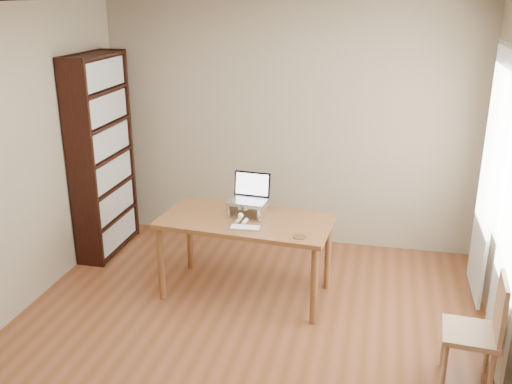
% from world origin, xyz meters
% --- Properties ---
extents(room, '(4.04, 4.54, 2.64)m').
position_xyz_m(room, '(0.03, 0.01, 1.30)').
color(room, brown).
rests_on(room, ground).
extents(bookshelf, '(0.30, 0.90, 2.10)m').
position_xyz_m(bookshelf, '(-1.83, 1.55, 1.05)').
color(bookshelf, black).
rests_on(bookshelf, ground).
extents(curtains, '(0.03, 1.90, 2.25)m').
position_xyz_m(curtains, '(1.92, 0.80, 1.17)').
color(curtains, white).
rests_on(curtains, ground).
extents(desk, '(1.58, 0.88, 0.75)m').
position_xyz_m(desk, '(-0.14, 0.93, 0.66)').
color(desk, brown).
rests_on(desk, ground).
extents(laptop_stand, '(0.32, 0.25, 0.13)m').
position_xyz_m(laptop_stand, '(-0.14, 1.01, 0.83)').
color(laptop_stand, silver).
rests_on(laptop_stand, desk).
extents(laptop, '(0.35, 0.30, 0.24)m').
position_xyz_m(laptop, '(-0.14, 1.07, 0.94)').
color(laptop, silver).
rests_on(laptop, laptop_stand).
extents(keyboard, '(0.28, 0.14, 0.02)m').
position_xyz_m(keyboard, '(-0.09, 0.71, 0.76)').
color(keyboard, silver).
rests_on(keyboard, desk).
extents(coaster, '(0.11, 0.11, 0.01)m').
position_xyz_m(coaster, '(0.39, 0.64, 0.75)').
color(coaster, '#52391C').
rests_on(coaster, desk).
extents(cat, '(0.25, 0.49, 0.16)m').
position_xyz_m(cat, '(-0.14, 1.04, 0.82)').
color(cat, '#4A423A').
rests_on(cat, desk).
extents(chair, '(0.40, 0.40, 0.86)m').
position_xyz_m(chair, '(1.77, 0.03, 0.46)').
color(chair, '#A17257').
rests_on(chair, ground).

